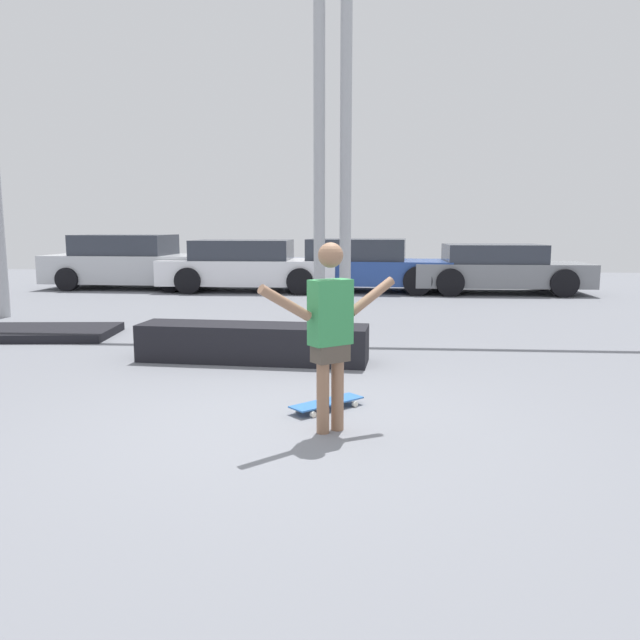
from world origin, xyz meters
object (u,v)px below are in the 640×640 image
(parked_car_blue, at_px, (362,266))
(parked_car_grey, at_px, (497,269))
(parked_car_white, at_px, (248,266))
(manual_pad, at_px, (37,332))
(skateboarder, at_px, (330,327))
(parked_car_silver, at_px, (130,263))
(grind_box, at_px, (253,343))
(skateboard, at_px, (327,403))

(parked_car_blue, distance_m, parked_car_grey, 3.40)
(parked_car_white, bearing_deg, parked_car_blue, 2.42)
(manual_pad, xyz_separation_m, parked_car_white, (1.93, 6.95, 0.58))
(skateboarder, xyz_separation_m, manual_pad, (-4.75, 4.07, -0.81))
(parked_car_silver, bearing_deg, grind_box, -58.61)
(skateboarder, distance_m, parked_car_silver, 12.93)
(skateboarder, relative_size, skateboard, 2.29)
(parked_car_blue, bearing_deg, manual_pad, -120.21)
(manual_pad, height_order, parked_car_blue, parked_car_blue)
(parked_car_blue, xyz_separation_m, parked_car_grey, (3.40, -0.22, -0.05))
(parked_car_grey, bearing_deg, parked_car_white, 178.90)
(skateboard, xyz_separation_m, grind_box, (-1.06, 2.00, 0.17))
(skateboard, xyz_separation_m, parked_car_silver, (-6.03, 10.78, 0.63))
(skateboarder, bearing_deg, parked_car_silver, 80.05)
(skateboarder, xyz_separation_m, parked_car_white, (-2.82, 11.02, -0.24))
(manual_pad, bearing_deg, skateboard, -36.45)
(skateboard, bearing_deg, skateboarder, -127.72)
(manual_pad, bearing_deg, parked_car_silver, 100.43)
(skateboarder, xyz_separation_m, parked_car_silver, (-6.10, 11.40, -0.19))
(skateboarder, distance_m, parked_car_blue, 11.18)
(parked_car_silver, distance_m, parked_car_white, 3.30)
(skateboarder, distance_m, manual_pad, 6.31)
(manual_pad, bearing_deg, grind_box, -21.97)
(skateboard, bearing_deg, grind_box, 73.97)
(parked_car_blue, bearing_deg, skateboarder, -86.39)
(grind_box, xyz_separation_m, parked_car_grey, (4.65, 8.34, 0.37))
(skateboarder, bearing_deg, grind_box, 75.34)
(skateboard, relative_size, parked_car_grey, 0.16)
(manual_pad, height_order, parked_car_white, parked_car_white)
(skateboarder, xyz_separation_m, parked_car_blue, (0.12, 11.18, -0.22))
(manual_pad, distance_m, parked_car_grey, 10.77)
(parked_car_blue, bearing_deg, parked_car_grey, 0.53)
(parked_car_silver, bearing_deg, manual_pad, -77.66)
(parked_car_white, bearing_deg, parked_car_grey, -1.20)
(skateboard, distance_m, parked_car_silver, 12.37)
(skateboarder, bearing_deg, skateboard, 58.25)
(skateboarder, xyz_separation_m, parked_car_grey, (3.52, 10.95, -0.27))
(parked_car_silver, xyz_separation_m, parked_car_blue, (6.22, -0.22, -0.03))
(parked_car_silver, bearing_deg, skateboarder, -59.93)
(skateboarder, relative_size, parked_car_white, 0.35)
(grind_box, height_order, parked_car_blue, parked_car_blue)
(skateboard, xyz_separation_m, parked_car_white, (-2.75, 10.41, 0.58))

